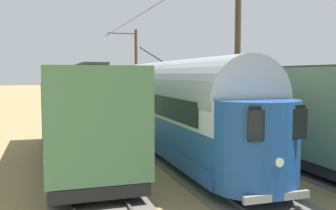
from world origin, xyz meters
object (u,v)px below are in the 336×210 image
catenary_pole_foreground (135,70)px  catenary_pole_mid_near (236,65)px  coach_far_siding (80,111)px  vintage_streetcar (176,106)px

catenary_pole_foreground → catenary_pole_mid_near: same height
catenary_pole_mid_near → catenary_pole_foreground: bearing=-90.0°
coach_far_siding → catenary_pole_foreground: catenary_pole_foreground is taller
catenary_pole_mid_near → vintage_streetcar: bearing=-18.0°
vintage_streetcar → catenary_pole_foreground: (-2.57, -19.24, 1.83)m
coach_far_siding → catenary_pole_foreground: bearing=-109.4°
vintage_streetcar → coach_far_siding: (4.28, 0.23, -0.09)m
vintage_streetcar → catenary_pole_mid_near: catenary_pole_mid_near is taller
catenary_pole_foreground → catenary_pole_mid_near: bearing=90.0°
vintage_streetcar → catenary_pole_foreground: catenary_pole_foreground is taller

